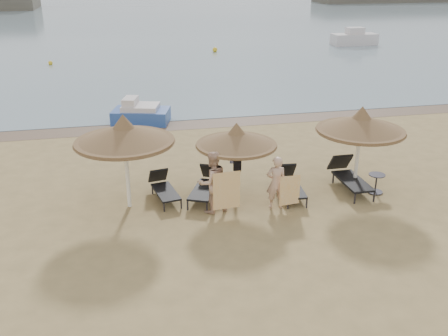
{
  "coord_description": "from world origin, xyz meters",
  "views": [
    {
      "loc": [
        -3.01,
        -12.27,
        6.79
      ],
      "look_at": [
        -0.12,
        1.2,
        1.14
      ],
      "focal_mm": 40.0,
      "sensor_mm": 36.0,
      "label": 1
    }
  ],
  "objects_px": {
    "lounger_near_left": "(206,185)",
    "pedal_boat": "(140,114)",
    "lounger_near_right": "(290,183)",
    "lounger_far_right": "(349,176)",
    "side_table": "(376,184)",
    "palapa_right": "(361,124)",
    "lounger_far_left": "(163,187)",
    "person_left": "(212,177)",
    "palapa_center": "(236,139)",
    "person_right": "(276,178)",
    "palapa_left": "(124,134)"
  },
  "relations": [
    {
      "from": "side_table",
      "to": "pedal_boat",
      "type": "distance_m",
      "value": 11.52
    },
    {
      "from": "palapa_right",
      "to": "pedal_boat",
      "type": "distance_m",
      "value": 11.01
    },
    {
      "from": "lounger_near_left",
      "to": "pedal_boat",
      "type": "xyz_separation_m",
      "value": [
        -1.56,
        8.36,
        0.04
      ]
    },
    {
      "from": "person_left",
      "to": "person_right",
      "type": "xyz_separation_m",
      "value": [
        1.89,
        -0.16,
        -0.14
      ]
    },
    {
      "from": "lounger_near_left",
      "to": "person_left",
      "type": "xyz_separation_m",
      "value": [
        -0.01,
        -1.06,
        0.69
      ]
    },
    {
      "from": "person_left",
      "to": "pedal_boat",
      "type": "bearing_deg",
      "value": -97.51
    },
    {
      "from": "palapa_left",
      "to": "palapa_center",
      "type": "relative_size",
      "value": 1.18
    },
    {
      "from": "lounger_near_right",
      "to": "lounger_far_right",
      "type": "bearing_deg",
      "value": 7.09
    },
    {
      "from": "side_table",
      "to": "person_left",
      "type": "bearing_deg",
      "value": -178.01
    },
    {
      "from": "palapa_right",
      "to": "person_right",
      "type": "xyz_separation_m",
      "value": [
        -2.94,
        -0.78,
        -1.25
      ]
    },
    {
      "from": "lounger_near_left",
      "to": "lounger_near_right",
      "type": "height_order",
      "value": "lounger_near_left"
    },
    {
      "from": "lounger_near_left",
      "to": "lounger_far_right",
      "type": "xyz_separation_m",
      "value": [
        4.64,
        -0.34,
        0.03
      ]
    },
    {
      "from": "palapa_right",
      "to": "pedal_boat",
      "type": "height_order",
      "value": "palapa_right"
    },
    {
      "from": "palapa_right",
      "to": "lounger_near_right",
      "type": "relative_size",
      "value": 1.43
    },
    {
      "from": "lounger_near_right",
      "to": "person_left",
      "type": "xyz_separation_m",
      "value": [
        -2.61,
        -0.65,
        0.71
      ]
    },
    {
      "from": "lounger_far_left",
      "to": "person_left",
      "type": "xyz_separation_m",
      "value": [
        1.31,
        -1.24,
        0.73
      ]
    },
    {
      "from": "lounger_far_left",
      "to": "lounger_near_left",
      "type": "xyz_separation_m",
      "value": [
        1.32,
        -0.18,
        0.04
      ]
    },
    {
      "from": "palapa_right",
      "to": "lounger_far_left",
      "type": "bearing_deg",
      "value": 174.29
    },
    {
      "from": "lounger_near_left",
      "to": "side_table",
      "type": "xyz_separation_m",
      "value": [
        5.33,
        -0.87,
        -0.1
      ]
    },
    {
      "from": "lounger_near_right",
      "to": "person_right",
      "type": "height_order",
      "value": "person_right"
    },
    {
      "from": "lounger_far_left",
      "to": "side_table",
      "type": "height_order",
      "value": "lounger_far_left"
    },
    {
      "from": "person_right",
      "to": "pedal_boat",
      "type": "xyz_separation_m",
      "value": [
        -3.45,
        9.57,
        -0.51
      ]
    },
    {
      "from": "person_right",
      "to": "pedal_boat",
      "type": "distance_m",
      "value": 10.18
    },
    {
      "from": "lounger_near_left",
      "to": "pedal_boat",
      "type": "relative_size",
      "value": 0.73
    },
    {
      "from": "side_table",
      "to": "palapa_center",
      "type": "bearing_deg",
      "value": 172.79
    },
    {
      "from": "palapa_right",
      "to": "pedal_boat",
      "type": "relative_size",
      "value": 0.99
    },
    {
      "from": "lounger_near_right",
      "to": "person_left",
      "type": "relative_size",
      "value": 0.9
    },
    {
      "from": "person_right",
      "to": "lounger_near_left",
      "type": "bearing_deg",
      "value": -26.66
    },
    {
      "from": "person_left",
      "to": "person_right",
      "type": "relative_size",
      "value": 1.15
    },
    {
      "from": "palapa_left",
      "to": "palapa_center",
      "type": "distance_m",
      "value": 3.29
    },
    {
      "from": "palapa_right",
      "to": "lounger_near_left",
      "type": "height_order",
      "value": "palapa_right"
    },
    {
      "from": "palapa_right",
      "to": "person_left",
      "type": "distance_m",
      "value": 4.99
    },
    {
      "from": "palapa_center",
      "to": "person_right",
      "type": "bearing_deg",
      "value": -42.17
    },
    {
      "from": "person_left",
      "to": "pedal_boat",
      "type": "height_order",
      "value": "person_left"
    },
    {
      "from": "lounger_near_right",
      "to": "side_table",
      "type": "bearing_deg",
      "value": -4.42
    },
    {
      "from": "palapa_left",
      "to": "palapa_center",
      "type": "height_order",
      "value": "palapa_left"
    },
    {
      "from": "lounger_near_right",
      "to": "palapa_left",
      "type": "bearing_deg",
      "value": -176.74
    },
    {
      "from": "lounger_far_right",
      "to": "person_left",
      "type": "distance_m",
      "value": 4.75
    },
    {
      "from": "palapa_right",
      "to": "lounger_near_left",
      "type": "xyz_separation_m",
      "value": [
        -4.82,
        0.43,
        -1.8
      ]
    },
    {
      "from": "lounger_near_right",
      "to": "side_table",
      "type": "distance_m",
      "value": 2.77
    },
    {
      "from": "pedal_boat",
      "to": "lounger_near_right",
      "type": "bearing_deg",
      "value": -49.0
    },
    {
      "from": "palapa_center",
      "to": "lounger_far_left",
      "type": "relative_size",
      "value": 1.35
    },
    {
      "from": "lounger_far_left",
      "to": "lounger_near_left",
      "type": "height_order",
      "value": "lounger_near_left"
    },
    {
      "from": "palapa_center",
      "to": "lounger_near_left",
      "type": "xyz_separation_m",
      "value": [
        -0.88,
        0.31,
        -1.55
      ]
    },
    {
      "from": "palapa_center",
      "to": "person_left",
      "type": "bearing_deg",
      "value": -139.85
    },
    {
      "from": "side_table",
      "to": "lounger_far_left",
      "type": "bearing_deg",
      "value": 171.01
    },
    {
      "from": "palapa_center",
      "to": "pedal_boat",
      "type": "height_order",
      "value": "palapa_center"
    },
    {
      "from": "pedal_boat",
      "to": "lounger_far_right",
      "type": "bearing_deg",
      "value": -38.93
    },
    {
      "from": "lounger_far_right",
      "to": "person_left",
      "type": "height_order",
      "value": "person_left"
    },
    {
      "from": "lounger_near_left",
      "to": "lounger_near_right",
      "type": "bearing_deg",
      "value": 16.04
    }
  ]
}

